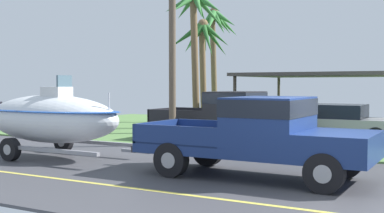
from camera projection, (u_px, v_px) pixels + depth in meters
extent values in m
cube|color=#424247|center=(322.00, 191.00, 10.08)|extent=(36.00, 8.00, 0.06)
cube|color=#DBCC4C|center=(294.00, 208.00, 8.51)|extent=(34.20, 0.12, 0.01)
cube|color=navy|center=(254.00, 150.00, 11.34)|extent=(5.32, 2.04, 0.22)
cube|color=navy|center=(339.00, 141.00, 10.39)|extent=(1.49, 2.04, 0.38)
cube|color=navy|center=(269.00, 122.00, 11.13)|extent=(1.60, 2.04, 1.10)
cube|color=black|center=(270.00, 107.00, 11.12)|extent=(1.62, 2.06, 0.38)
cube|color=#112047|center=(195.00, 140.00, 12.09)|extent=(2.23, 2.04, 0.04)
cube|color=navy|center=(213.00, 129.00, 12.94)|extent=(2.23, 0.08, 0.45)
cube|color=navy|center=(174.00, 136.00, 11.23)|extent=(2.23, 0.08, 0.45)
cube|color=navy|center=(158.00, 130.00, 12.61)|extent=(0.08, 2.04, 0.45)
cube|color=#333338|center=(154.00, 145.00, 12.68)|extent=(0.12, 1.84, 0.16)
sphere|color=#B2B2B7|center=(150.00, 143.00, 12.74)|extent=(0.10, 0.10, 0.10)
cylinder|color=black|center=(345.00, 161.00, 11.25)|extent=(0.80, 0.28, 0.80)
cylinder|color=#9E9EA3|center=(345.00, 161.00, 11.25)|extent=(0.36, 0.29, 0.36)
cylinder|color=black|center=(324.00, 173.00, 9.66)|extent=(0.80, 0.28, 0.80)
cylinder|color=#9E9EA3|center=(324.00, 173.00, 9.66)|extent=(0.36, 0.29, 0.36)
cylinder|color=black|center=(208.00, 150.00, 12.96)|extent=(0.80, 0.28, 0.80)
cylinder|color=#9E9EA3|center=(208.00, 150.00, 12.96)|extent=(0.36, 0.29, 0.36)
cylinder|color=black|center=(171.00, 160.00, 11.37)|extent=(0.80, 0.28, 0.80)
cylinder|color=#9E9EA3|center=(171.00, 160.00, 11.37)|extent=(0.36, 0.29, 0.36)
cube|color=gray|center=(136.00, 151.00, 12.97)|extent=(0.90, 0.10, 0.08)
cube|color=gray|center=(75.00, 141.00, 15.30)|extent=(5.15, 0.12, 0.10)
cube|color=gray|center=(25.00, 148.00, 13.60)|extent=(5.15, 0.12, 0.10)
cylinder|color=black|center=(64.00, 142.00, 15.60)|extent=(0.64, 0.22, 0.64)
cylinder|color=#9E9EA3|center=(64.00, 142.00, 15.60)|extent=(0.29, 0.23, 0.29)
cylinder|color=black|center=(10.00, 149.00, 13.80)|extent=(0.64, 0.22, 0.64)
cylinder|color=#9E9EA3|center=(10.00, 149.00, 13.80)|extent=(0.29, 0.23, 0.29)
ellipsoid|color=silver|center=(51.00, 119.00, 14.41)|extent=(4.76, 1.87, 1.39)
ellipsoid|color=#1E4CA5|center=(51.00, 110.00, 14.40)|extent=(4.85, 1.91, 0.12)
cube|color=silver|center=(57.00, 98.00, 14.27)|extent=(0.70, 0.60, 0.65)
cube|color=slate|center=(64.00, 82.00, 14.10)|extent=(0.06, 0.56, 0.36)
cylinder|color=silver|center=(109.00, 102.00, 13.34)|extent=(0.04, 0.04, 0.50)
cube|color=black|center=(226.00, 125.00, 18.08)|extent=(5.51, 2.02, 0.22)
cube|color=black|center=(278.00, 119.00, 17.10)|extent=(1.54, 2.02, 0.38)
cube|color=black|center=(235.00, 107.00, 17.87)|extent=(1.65, 2.02, 1.12)
cube|color=black|center=(236.00, 98.00, 17.85)|extent=(1.67, 2.04, 0.38)
cube|color=black|center=(188.00, 120.00, 18.86)|extent=(2.31, 2.02, 0.04)
cube|color=black|center=(200.00, 113.00, 19.70)|extent=(2.31, 0.08, 0.45)
cube|color=black|center=(174.00, 116.00, 18.01)|extent=(2.31, 0.08, 0.45)
cube|color=black|center=(163.00, 114.00, 19.40)|extent=(0.08, 2.02, 0.45)
cube|color=#333338|center=(161.00, 124.00, 19.47)|extent=(0.12, 1.82, 0.16)
sphere|color=#B2B2B7|center=(158.00, 123.00, 19.52)|extent=(0.10, 0.10, 0.10)
cylinder|color=black|center=(284.00, 132.00, 17.94)|extent=(0.80, 0.28, 0.80)
cylinder|color=#9E9EA3|center=(284.00, 132.00, 17.94)|extent=(0.36, 0.29, 0.36)
cylinder|color=black|center=(266.00, 137.00, 16.38)|extent=(0.80, 0.28, 0.80)
cylinder|color=#9E9EA3|center=(266.00, 137.00, 16.38)|extent=(0.36, 0.29, 0.36)
cylinder|color=black|center=(196.00, 128.00, 19.72)|extent=(0.80, 0.28, 0.80)
cylinder|color=#9E9EA3|center=(196.00, 128.00, 19.72)|extent=(0.36, 0.29, 0.36)
cylinder|color=black|center=(173.00, 131.00, 18.15)|extent=(0.80, 0.28, 0.80)
cylinder|color=#9E9EA3|center=(173.00, 131.00, 18.15)|extent=(0.36, 0.29, 0.36)
cube|color=#99999E|center=(334.00, 127.00, 18.48)|extent=(4.70, 1.83, 0.70)
cube|color=black|center=(328.00, 111.00, 18.56)|extent=(2.63, 1.69, 0.50)
cylinder|color=black|center=(383.00, 133.00, 18.42)|extent=(0.66, 0.22, 0.66)
cylinder|color=#9E9EA3|center=(383.00, 133.00, 18.42)|extent=(0.30, 0.23, 0.30)
cylinder|color=black|center=(376.00, 137.00, 16.98)|extent=(0.66, 0.22, 0.66)
cylinder|color=#9E9EA3|center=(376.00, 137.00, 16.98)|extent=(0.30, 0.23, 0.30)
cylinder|color=black|center=(299.00, 129.00, 19.99)|extent=(0.66, 0.22, 0.66)
cylinder|color=#9E9EA3|center=(299.00, 129.00, 19.99)|extent=(0.30, 0.23, 0.30)
cylinder|color=black|center=(286.00, 132.00, 18.55)|extent=(0.66, 0.22, 0.66)
cylinder|color=#9E9EA3|center=(286.00, 132.00, 18.55)|extent=(0.30, 0.23, 0.30)
cylinder|color=#4C4238|center=(279.00, 102.00, 25.60)|extent=(0.14, 0.14, 2.46)
cylinder|color=#4C4238|center=(235.00, 105.00, 20.86)|extent=(0.14, 0.14, 2.46)
cube|color=#4C4742|center=(331.00, 75.00, 21.55)|extent=(7.12, 5.95, 0.14)
cylinder|color=brown|center=(195.00, 65.00, 21.15)|extent=(0.29, 0.63, 5.88)
cone|color=#387A38|center=(208.00, 3.00, 20.74)|extent=(1.42, 0.41, 1.10)
cone|color=#387A38|center=(211.00, 13.00, 21.28)|extent=(1.27, 1.40, 1.63)
cone|color=#387A38|center=(200.00, 9.00, 21.64)|extent=(0.53, 1.50, 1.17)
cone|color=#387A38|center=(186.00, 8.00, 21.65)|extent=(1.55, 1.04, 1.09)
cone|color=#387A38|center=(180.00, 4.00, 21.20)|extent=(1.50, 0.69, 0.94)
cone|color=#387A38|center=(184.00, 3.00, 20.45)|extent=(0.57, 1.68, 1.13)
cone|color=#387A38|center=(199.00, 6.00, 20.44)|extent=(1.24, 1.30, 1.35)
cylinder|color=brown|center=(214.00, 68.00, 27.47)|extent=(0.31, 0.69, 6.09)
cone|color=#387A38|center=(224.00, 19.00, 26.98)|extent=(1.56, 0.50, 1.16)
cone|color=#387A38|center=(222.00, 23.00, 27.54)|extent=(1.05, 1.18, 1.37)
cone|color=#387A38|center=(226.00, 24.00, 27.96)|extent=(1.04, 2.06, 1.50)
cone|color=#387A38|center=(214.00, 26.00, 28.00)|extent=(0.96, 1.48, 1.59)
cone|color=#387A38|center=(206.00, 23.00, 27.71)|extent=(1.40, 0.65, 1.40)
cone|color=#387A38|center=(204.00, 23.00, 27.35)|extent=(1.26, 0.89, 1.41)
cone|color=#387A38|center=(205.00, 22.00, 27.05)|extent=(0.99, 1.44, 1.48)
cone|color=#387A38|center=(211.00, 21.00, 26.47)|extent=(1.01, 2.06, 1.54)
cone|color=#387A38|center=(219.00, 23.00, 26.87)|extent=(1.40, 1.09, 1.53)
sphere|color=brown|center=(214.00, 12.00, 27.33)|extent=(0.49, 0.49, 0.49)
cylinder|color=brown|center=(203.00, 77.00, 23.54)|extent=(0.29, 0.54, 4.97)
cone|color=#286028|center=(216.00, 35.00, 23.22)|extent=(1.49, 0.49, 1.30)
cone|color=#286028|center=(215.00, 40.00, 23.84)|extent=(1.02, 1.57, 1.67)
cone|color=#286028|center=(205.00, 39.00, 24.22)|extent=(0.91, 1.69, 1.45)
cone|color=#286028|center=(196.00, 36.00, 24.11)|extent=(1.57, 1.27, 1.33)
cone|color=#286028|center=(186.00, 36.00, 23.54)|extent=(1.81, 1.05, 1.42)
cone|color=#286028|center=(194.00, 38.00, 23.05)|extent=(0.81, 1.55, 1.66)
cone|color=#286028|center=(208.00, 40.00, 22.75)|extent=(1.39, 1.41, 1.79)
sphere|color=brown|center=(203.00, 24.00, 23.43)|extent=(0.47, 0.47, 0.47)
cylinder|color=brown|center=(172.00, 17.00, 17.09)|extent=(0.24, 0.24, 8.86)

